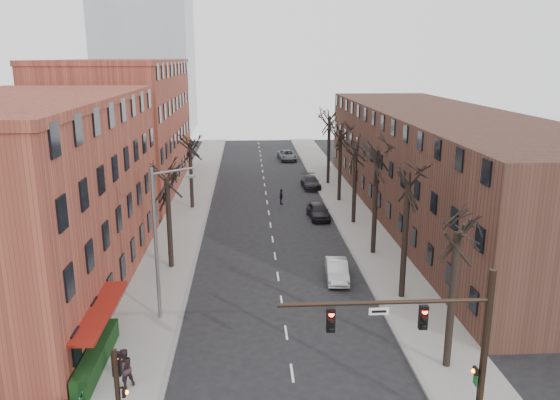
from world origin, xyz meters
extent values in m
cube|color=gray|center=(-8.00, 35.00, 0.07)|extent=(4.00, 90.00, 0.15)
cube|color=gray|center=(8.00, 35.00, 0.07)|extent=(4.00, 90.00, 0.15)
cube|color=brown|center=(-16.00, 15.00, 6.00)|extent=(12.00, 26.00, 12.00)
cube|color=brown|center=(-16.00, 44.00, 7.00)|extent=(12.00, 28.00, 14.00)
cube|color=#482B21|center=(16.00, 30.00, 5.00)|extent=(12.00, 50.00, 10.00)
cube|color=maroon|center=(-9.40, 6.00, 0.00)|extent=(1.20, 7.00, 0.15)
cube|color=#133312|center=(-9.50, 5.00, 0.65)|extent=(0.80, 6.00, 1.00)
cylinder|color=black|center=(7.00, -1.00, 3.60)|extent=(0.28, 0.28, 7.20)
cylinder|color=black|center=(3.00, -1.00, 6.00)|extent=(8.00, 0.16, 0.16)
cube|color=black|center=(4.50, -1.00, 5.35)|extent=(0.32, 0.22, 0.95)
cube|color=black|center=(1.00, -1.00, 5.35)|extent=(0.32, 0.22, 0.95)
cube|color=silver|center=(2.80, -1.00, 5.65)|extent=(0.75, 0.04, 0.28)
cube|color=black|center=(6.72, -1.00, 3.00)|extent=(0.12, 0.30, 0.30)
cube|color=black|center=(-7.00, -0.82, 3.70)|extent=(0.32, 0.22, 0.95)
cube|color=black|center=(-6.75, -1.00, 2.60)|extent=(0.12, 0.30, 0.30)
cylinder|color=slate|center=(-7.20, 10.00, 4.50)|extent=(0.20, 0.20, 9.00)
cylinder|color=slate|center=(-6.10, 10.00, 8.80)|extent=(2.39, 0.12, 0.46)
cube|color=slate|center=(-5.10, 10.00, 8.50)|extent=(0.50, 0.22, 0.14)
imported|color=#B7B9BF|center=(4.00, 15.22, 0.67)|extent=(1.72, 4.15, 1.33)
imported|color=black|center=(4.58, 29.82, 0.74)|extent=(2.06, 4.46, 1.48)
imported|color=black|center=(5.30, 42.17, 0.69)|extent=(2.10, 4.81, 1.38)
imported|color=#515358|center=(3.86, 59.85, 0.72)|extent=(2.83, 5.37, 1.44)
imported|color=black|center=(-7.76, 3.13, 1.09)|extent=(1.16, 1.13, 1.89)
imported|color=black|center=(1.42, 35.09, 0.81)|extent=(0.50, 0.99, 1.62)
camera|label=1|loc=(-1.99, -19.28, 14.82)|focal=35.00mm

